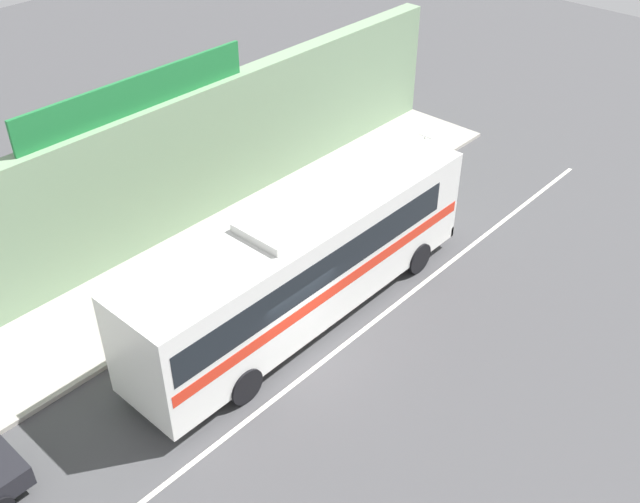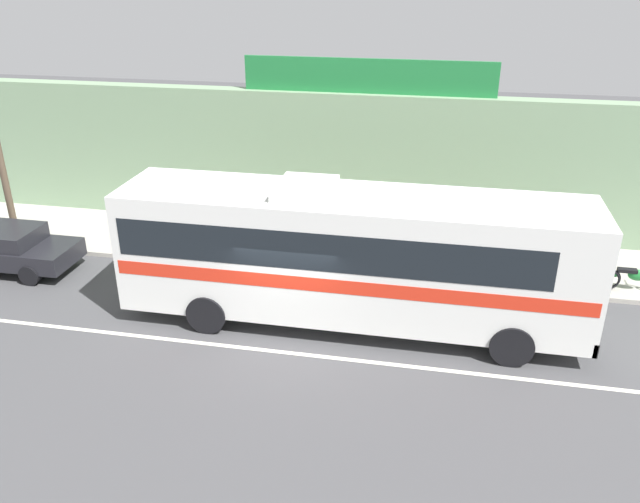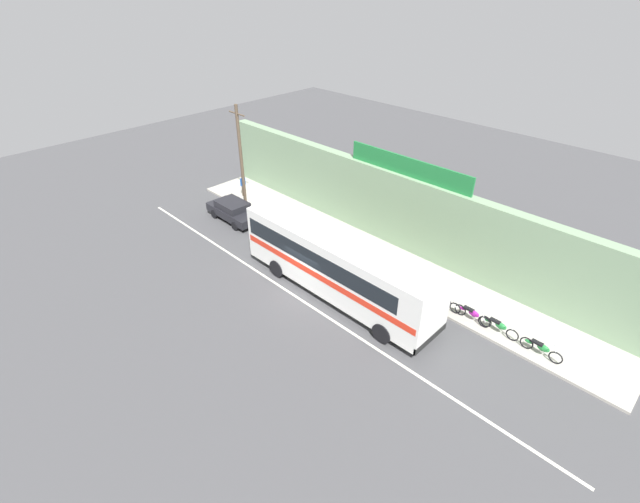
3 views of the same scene
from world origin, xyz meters
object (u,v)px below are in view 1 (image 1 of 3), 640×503
at_px(motorcycle_purple, 338,201).
at_px(motorcycle_black, 417,152).
at_px(intercity_bus, 302,260).
at_px(motorcycle_green, 363,184).
at_px(motorcycle_red, 384,170).

xyz_separation_m(motorcycle_purple, motorcycle_black, (4.88, 0.10, 0.00)).
bearing_deg(intercity_bus, motorcycle_green, 24.98).
xyz_separation_m(intercity_bus, motorcycle_purple, (4.91, 2.92, -1.50)).
distance_m(motorcycle_green, motorcycle_red, 1.35).
xyz_separation_m(intercity_bus, motorcycle_red, (7.76, 3.07, -1.50)).
height_order(motorcycle_purple, motorcycle_red, same).
relative_size(motorcycle_purple, motorcycle_black, 0.95).
xyz_separation_m(intercity_bus, motorcycle_black, (9.78, 3.02, -1.50)).
height_order(intercity_bus, motorcycle_purple, intercity_bus).
bearing_deg(motorcycle_red, motorcycle_black, -1.33).
height_order(motorcycle_purple, motorcycle_black, same).
relative_size(motorcycle_green, motorcycle_black, 0.99).
bearing_deg(motorcycle_purple, intercity_bus, -149.21).
xyz_separation_m(motorcycle_black, motorcycle_red, (-2.02, 0.05, 0.00)).
relative_size(intercity_bus, motorcycle_purple, 6.44).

